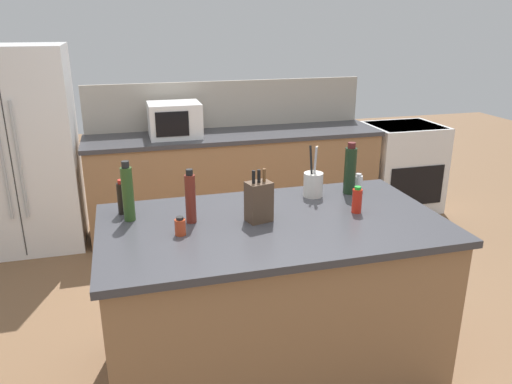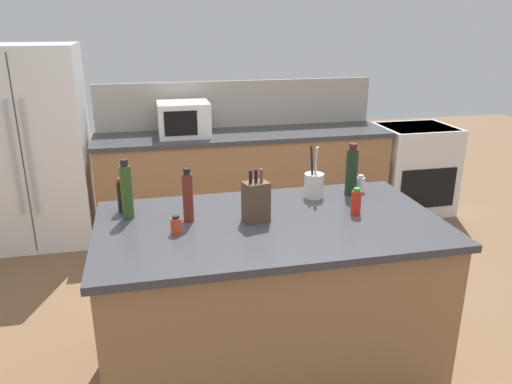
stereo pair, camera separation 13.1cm
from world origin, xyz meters
name	(u,v)px [view 1 (the left image)]	position (x,y,z in m)	size (l,w,h in m)	color
ground_plane	(271,364)	(0.00, 0.00, 0.00)	(14.00, 14.00, 0.00)	brown
back_counter_run	(236,179)	(0.30, 2.20, 0.47)	(2.84, 0.66, 0.94)	#936B47
wall_backsplash	(228,104)	(0.30, 2.52, 1.17)	(2.80, 0.03, 0.46)	#B2A899
kitchen_island	(272,296)	(0.00, 0.00, 0.47)	(1.87, 1.04, 0.94)	#936B47
refrigerator	(19,150)	(-1.64, 2.25, 0.89)	(0.96, 0.75, 1.78)	white
range_oven	(401,166)	(2.14, 2.20, 0.47)	(0.76, 0.65, 0.92)	white
microwave	(175,120)	(-0.27, 2.20, 1.10)	(0.47, 0.39, 0.32)	white
knife_block	(259,201)	(-0.07, 0.03, 1.05)	(0.15, 0.13, 0.29)	#4C3828
utensil_crock	(313,183)	(0.36, 0.32, 1.02)	(0.12, 0.12, 0.32)	beige
wine_bottle	(350,170)	(0.60, 0.32, 1.09)	(0.07, 0.07, 0.33)	black
hot_sauce_bottle	(357,201)	(0.50, 0.00, 1.01)	(0.06, 0.06, 0.15)	red
salt_shaker	(358,182)	(0.68, 0.36, 0.99)	(0.05, 0.05, 0.11)	silver
olive_oil_bottle	(128,193)	(-0.75, 0.22, 1.10)	(0.06, 0.06, 0.33)	#2D4C1E
soy_sauce_bottle	(122,198)	(-0.78, 0.33, 1.03)	(0.06, 0.06, 0.20)	black
spice_jar_paprika	(180,227)	(-0.51, -0.05, 0.99)	(0.06, 0.06, 0.10)	#B73D1E
vinegar_bottle	(190,198)	(-0.43, 0.10, 1.08)	(0.06, 0.06, 0.30)	maroon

